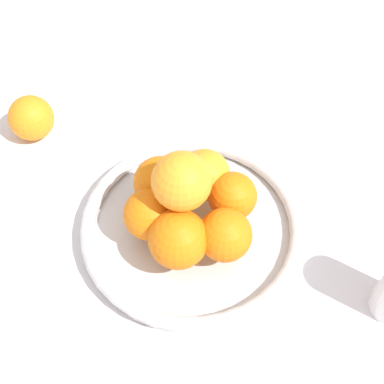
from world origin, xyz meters
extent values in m
plane|color=silver|center=(0.00, 0.00, 0.00)|extent=(4.00, 4.00, 0.00)
cylinder|color=silver|center=(0.00, 0.00, 0.01)|extent=(0.32, 0.32, 0.01)
torus|color=silver|center=(0.00, 0.00, 0.02)|extent=(0.33, 0.33, 0.02)
sphere|color=orange|center=(0.04, -0.05, 0.07)|extent=(0.07, 0.07, 0.07)
sphere|color=orange|center=(0.06, 0.00, 0.07)|extent=(0.08, 0.08, 0.08)
sphere|color=orange|center=(0.02, 0.06, 0.07)|extent=(0.08, 0.08, 0.08)
sphere|color=orange|center=(-0.03, 0.05, 0.07)|extent=(0.07, 0.07, 0.07)
sphere|color=orange|center=(-0.06, 0.00, 0.07)|extent=(0.08, 0.08, 0.08)
sphere|color=orange|center=(-0.03, -0.06, 0.07)|extent=(0.07, 0.07, 0.07)
sphere|color=orange|center=(-0.01, 0.01, 0.14)|extent=(0.08, 0.08, 0.08)
sphere|color=orange|center=(0.11, 0.32, 0.04)|extent=(0.08, 0.08, 0.08)
camera|label=1|loc=(-0.40, -0.13, 0.69)|focal=50.00mm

